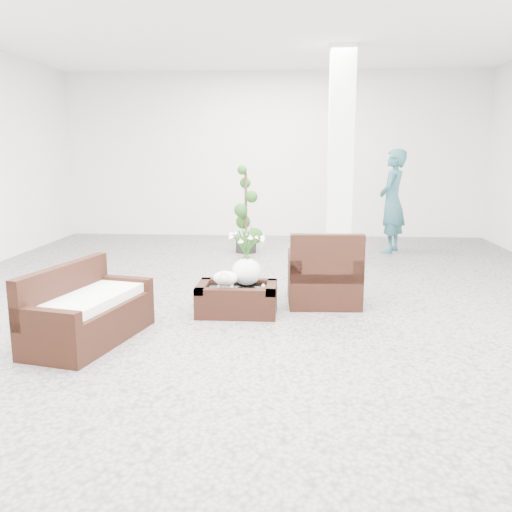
# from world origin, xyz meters

# --- Properties ---
(ground) EXTENTS (11.00, 11.00, 0.00)m
(ground) POSITION_xyz_m (0.00, 0.00, 0.00)
(ground) COLOR gray
(ground) RESTS_ON ground
(column) EXTENTS (0.40, 0.40, 3.50)m
(column) POSITION_xyz_m (1.20, 2.80, 1.75)
(column) COLOR white
(column) RESTS_ON ground
(coffee_table) EXTENTS (0.90, 0.60, 0.31)m
(coffee_table) POSITION_xyz_m (-0.20, -0.39, 0.16)
(coffee_table) COLOR black
(coffee_table) RESTS_ON ground
(sheep_figurine) EXTENTS (0.28, 0.23, 0.21)m
(sheep_figurine) POSITION_xyz_m (-0.32, -0.49, 0.42)
(sheep_figurine) COLOR white
(sheep_figurine) RESTS_ON coffee_table
(planter_narcissus) EXTENTS (0.44, 0.44, 0.80)m
(planter_narcissus) POSITION_xyz_m (-0.10, -0.29, 0.71)
(planter_narcissus) COLOR white
(planter_narcissus) RESTS_ON coffee_table
(tealight) EXTENTS (0.04, 0.04, 0.03)m
(tealight) POSITION_xyz_m (0.10, -0.37, 0.33)
(tealight) COLOR white
(tealight) RESTS_ON coffee_table
(armchair) EXTENTS (0.88, 0.85, 0.90)m
(armchair) POSITION_xyz_m (0.81, 0.12, 0.45)
(armchair) COLOR black
(armchair) RESTS_ON ground
(loveseat) EXTENTS (0.97, 1.51, 0.74)m
(loveseat) POSITION_xyz_m (-1.54, -1.39, 0.37)
(loveseat) COLOR black
(loveseat) RESTS_ON ground
(topiary) EXTENTS (0.42, 0.42, 1.56)m
(topiary) POSITION_xyz_m (-0.42, 3.44, 0.78)
(topiary) COLOR #1E4616
(topiary) RESTS_ON ground
(shopper) EXTENTS (0.70, 0.81, 1.88)m
(shopper) POSITION_xyz_m (2.23, 3.66, 0.94)
(shopper) COLOR #2C5A63
(shopper) RESTS_ON ground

